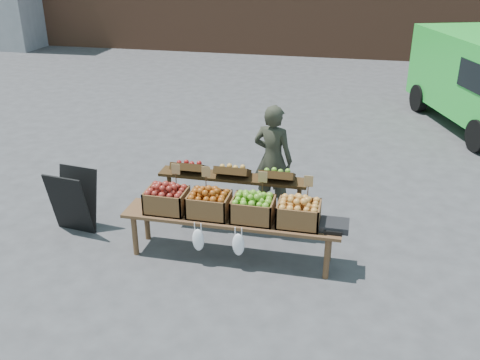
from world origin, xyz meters
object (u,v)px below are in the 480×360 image
(vendor, at_px, (273,159))
(crate_red_apples, at_px, (253,209))
(chalkboard_sign, at_px, (73,201))
(back_table, at_px, (233,195))
(display_bench, at_px, (231,237))
(crate_golden_apples, at_px, (167,200))
(crate_russet_pears, at_px, (209,205))
(weighing_scale, at_px, (334,225))
(crate_green_apples, at_px, (299,214))

(vendor, distance_m, crate_red_apples, 1.41)
(chalkboard_sign, distance_m, back_table, 2.16)
(display_bench, xyz_separation_m, crate_golden_apples, (-0.82, 0.00, 0.42))
(vendor, bearing_deg, crate_golden_apples, 65.22)
(display_bench, distance_m, crate_russet_pears, 0.51)
(crate_red_apples, distance_m, weighing_scale, 0.98)
(back_table, xyz_separation_m, crate_russet_pears, (-0.12, -0.72, 0.19))
(crate_red_apples, height_order, crate_green_apples, same)
(chalkboard_sign, xyz_separation_m, crate_red_apples, (2.53, -0.21, 0.27))
(back_table, bearing_deg, vendor, 58.10)
(back_table, height_order, weighing_scale, back_table)
(vendor, xyz_separation_m, display_bench, (-0.28, -1.41, -0.52))
(chalkboard_sign, height_order, weighing_scale, chalkboard_sign)
(back_table, height_order, crate_red_apples, back_table)
(crate_green_apples, bearing_deg, crate_russet_pears, 180.00)
(back_table, relative_size, display_bench, 0.78)
(chalkboard_sign, xyz_separation_m, back_table, (2.10, 0.51, 0.08))
(chalkboard_sign, bearing_deg, crate_green_apples, 3.35)
(crate_golden_apples, bearing_deg, crate_green_apples, 0.00)
(crate_russet_pears, xyz_separation_m, crate_green_apples, (1.10, 0.00, 0.00))
(crate_red_apples, bearing_deg, back_table, 120.66)
(crate_golden_apples, distance_m, crate_red_apples, 1.10)
(vendor, relative_size, chalkboard_sign, 1.82)
(display_bench, distance_m, crate_golden_apples, 0.93)
(chalkboard_sign, xyz_separation_m, crate_golden_apples, (1.43, -0.21, 0.27))
(vendor, xyz_separation_m, crate_green_apples, (0.55, -1.41, -0.09))
(display_bench, relative_size, crate_russet_pears, 5.40)
(vendor, relative_size, crate_red_apples, 3.22)
(crate_green_apples, relative_size, weighing_scale, 1.47)
(vendor, height_order, chalkboard_sign, vendor)
(crate_red_apples, bearing_deg, weighing_scale, 0.00)
(vendor, xyz_separation_m, crate_russet_pears, (-0.55, -1.41, -0.09))
(display_bench, height_order, crate_golden_apples, crate_golden_apples)
(back_table, distance_m, weighing_scale, 1.58)
(crate_golden_apples, xyz_separation_m, crate_russet_pears, (0.55, 0.00, 0.00))
(weighing_scale, bearing_deg, crate_green_apples, 180.00)
(back_table, xyz_separation_m, crate_golden_apples, (-0.67, -0.72, 0.19))
(vendor, relative_size, crate_green_apples, 3.22)
(chalkboard_sign, relative_size, display_bench, 0.33)
(chalkboard_sign, bearing_deg, crate_red_apples, 2.49)
(display_bench, xyz_separation_m, crate_russet_pears, (-0.28, 0.00, 0.42))
(weighing_scale, bearing_deg, chalkboard_sign, 176.53)
(crate_russet_pears, bearing_deg, crate_green_apples, 0.00)
(chalkboard_sign, relative_size, back_table, 0.42)
(display_bench, distance_m, crate_red_apples, 0.51)
(display_bench, bearing_deg, chalkboard_sign, 174.61)
(display_bench, xyz_separation_m, weighing_scale, (1.25, 0.00, 0.33))
(display_bench, relative_size, weighing_scale, 7.94)
(chalkboard_sign, xyz_separation_m, crate_russet_pears, (1.98, -0.21, 0.27))
(back_table, bearing_deg, crate_russet_pears, -99.70)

